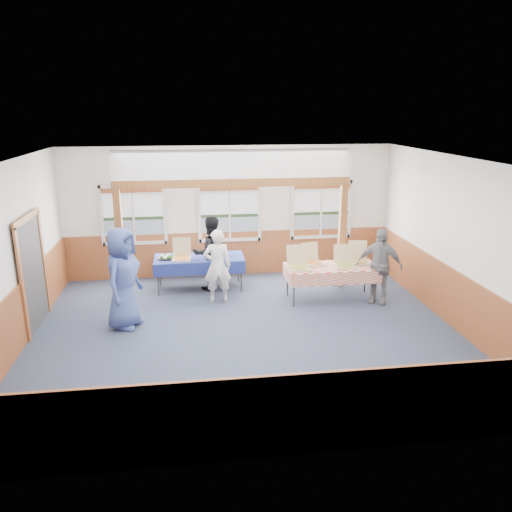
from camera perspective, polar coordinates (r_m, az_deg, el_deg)
The scene contains 31 objects.
floor at distance 9.46m, azimuth -1.10°, elevation -8.76°, with size 8.00×8.00×0.00m, color #293243.
ceiling at distance 8.59m, azimuth -1.22°, elevation 10.91°, with size 8.00×8.00×0.00m, color white.
wall_back at distance 12.28m, azimuth -3.05°, elevation 5.05°, with size 8.00×8.00×0.00m, color silver.
wall_front at distance 5.65m, azimuth 3.00°, elevation -9.12°, with size 8.00×8.00×0.00m, color silver.
wall_left at distance 9.35m, azimuth -26.32°, elevation -0.37°, with size 8.00×8.00×0.00m, color silver.
wall_right at distance 10.14m, azimuth 21.90°, elevation 1.39°, with size 8.00×8.00×0.00m, color silver.
wainscot_back at distance 12.51m, azimuth -2.97°, elevation 0.31°, with size 7.98×0.05×1.10m, color brown.
wainscot_front at distance 6.20m, azimuth 2.80°, elevation -17.81°, with size 7.98×0.05×1.10m, color brown.
wainscot_left at distance 9.67m, azimuth -25.39°, elevation -6.33°, with size 0.05×6.98×1.10m, color brown.
wainscot_right at distance 10.44m, azimuth 21.17°, elevation -4.18°, with size 0.05×6.98×1.10m, color brown.
cased_opening at distance 10.30m, azimuth -24.22°, elevation -1.85°, with size 0.06×1.30×2.10m, color #333333.
window_left at distance 12.26m, azimuth -13.86°, elevation 4.95°, with size 1.56×0.10×1.46m.
window_mid at distance 12.22m, azimuth -3.04°, elevation 5.38°, with size 1.56×0.10×1.46m.
window_right at distance 12.62m, azimuth 7.47°, elevation 5.61°, with size 1.56×0.10×1.46m.
post_left at distance 11.27m, azimuth -15.27°, elevation 1.34°, with size 0.15×0.15×2.40m, color #5A2E14.
post_right at distance 11.69m, azimuth 9.79°, elevation 2.23°, with size 0.15×0.15×2.40m, color #5A2E14.
cross_beam at distance 10.95m, azimuth -2.59°, elevation 8.38°, with size 5.15×0.18×0.18m, color #5A2E14.
table_left at distance 11.53m, azimuth -6.50°, elevation -0.39°, with size 2.19×1.35×0.76m.
table_right at distance 10.94m, azimuth 8.64°, elevation -1.42°, with size 2.16×1.69×0.76m.
pizza_box_a at distance 11.39m, azimuth -8.51°, elevation -0.05°, with size 0.43×0.52×0.45m.
pizza_box_b at distance 11.66m, azimuth -4.82°, elevation 0.45°, with size 0.39×0.47×0.41m.
pizza_box_c at distance 10.63m, azimuth 4.91°, elevation -1.13°, with size 0.45×0.54×0.47m.
pizza_box_d at distance 10.99m, azimuth 6.59°, elevation -0.60°, with size 0.50×0.56×0.44m.
pizza_box_e at distance 10.91m, azimuth 10.06°, elevation -0.88°, with size 0.46×0.54×0.44m.
pizza_box_f at distance 11.23m, azimuth 11.68°, elevation -0.46°, with size 0.49×0.56×0.45m.
veggie_tray at distance 11.52m, azimuth -10.25°, elevation -0.14°, with size 0.39×0.39×0.09m.
drink_glass at distance 10.94m, azimuth 13.30°, elevation -0.97°, with size 0.07×0.07×0.15m, color brown.
woman_white at distance 10.68m, azimuth -4.43°, elevation -1.15°, with size 0.59×0.39×1.61m, color silver.
woman_black at distance 11.45m, azimuth -5.20°, elevation 0.33°, with size 0.83×0.65×1.71m, color black.
man_blue at distance 9.70m, azimuth -14.97°, elevation -2.47°, with size 0.95×0.62×1.95m, color #384C8E.
person_grey at distance 10.92m, azimuth 13.90°, elevation -1.10°, with size 0.96×0.40×1.64m, color gray.
Camera 1 is at (-0.97, -8.50, 4.05)m, focal length 35.00 mm.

